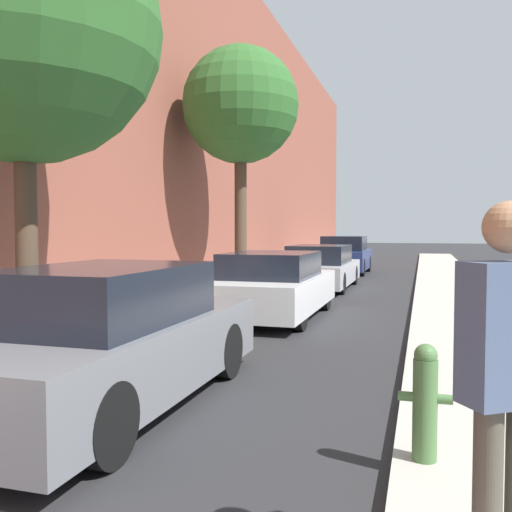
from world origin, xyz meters
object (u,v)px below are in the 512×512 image
(parked_car_silver, at_px, (321,268))
(street_tree_far, at_px, (240,107))
(street_tree_near, at_px, (22,25))
(pedestrian, at_px, (506,368))
(parked_car_white, at_px, (273,286))
(parked_car_grey, at_px, (110,340))
(parked_car_navy, at_px, (345,256))
(fire_hydrant, at_px, (425,401))

(parked_car_silver, height_order, street_tree_far, street_tree_far)
(street_tree_near, xyz_separation_m, pedestrian, (5.08, -3.03, -3.12))
(parked_car_white, relative_size, street_tree_near, 0.73)
(parked_car_grey, height_order, parked_car_navy, parked_car_navy)
(parked_car_grey, bearing_deg, street_tree_near, 152.63)
(parked_car_silver, distance_m, street_tree_near, 11.63)
(street_tree_near, distance_m, fire_hydrant, 6.24)
(parked_car_white, xyz_separation_m, street_tree_near, (-1.81, -5.08, 3.63))
(parked_car_silver, distance_m, parked_car_navy, 5.90)
(parked_car_grey, distance_m, parked_car_white, 5.96)
(parked_car_grey, distance_m, pedestrian, 4.04)
(street_tree_near, bearing_deg, parked_car_grey, -27.37)
(parked_car_navy, relative_size, street_tree_far, 0.65)
(street_tree_near, bearing_deg, fire_hydrant, -18.98)
(parked_car_silver, bearing_deg, street_tree_far, -112.02)
(parked_car_grey, bearing_deg, street_tree_far, 99.27)
(fire_hydrant, bearing_deg, parked_car_grey, 166.13)
(parked_car_silver, bearing_deg, parked_car_white, -89.42)
(fire_hydrant, distance_m, pedestrian, 1.56)
(street_tree_far, relative_size, pedestrian, 3.42)
(street_tree_near, bearing_deg, parked_car_silver, 80.89)
(parked_car_navy, xyz_separation_m, street_tree_far, (-1.34, -9.38, 4.11))
(parked_car_silver, distance_m, street_tree_far, 5.63)
(parked_car_grey, xyz_separation_m, street_tree_near, (-1.70, 0.88, 3.60))
(parked_car_silver, xyz_separation_m, parked_car_navy, (-0.07, 5.90, 0.09))
(parked_car_grey, bearing_deg, parked_car_silver, 89.75)
(parked_car_white, height_order, street_tree_far, street_tree_far)
(parked_car_silver, relative_size, pedestrian, 2.57)
(parked_car_navy, bearing_deg, parked_car_silver, -89.34)
(fire_hydrant, xyz_separation_m, pedestrian, (0.35, -1.40, 0.60))
(parked_car_grey, distance_m, parked_car_navy, 17.68)
(parked_car_grey, bearing_deg, pedestrian, -32.43)
(parked_car_silver, bearing_deg, pedestrian, -76.54)
(street_tree_near, relative_size, fire_hydrant, 6.88)
(parked_car_white, distance_m, parked_car_navy, 11.73)
(parked_car_grey, relative_size, street_tree_far, 0.69)
(pedestrian, bearing_deg, fire_hydrant, 70.18)
(parked_car_silver, xyz_separation_m, street_tree_near, (-1.75, -10.90, 3.66))
(parked_car_grey, relative_size, parked_car_white, 1.00)
(pedestrian, bearing_deg, street_tree_far, 80.71)
(parked_car_silver, bearing_deg, street_tree_near, -99.11)
(parked_car_silver, relative_size, street_tree_far, 0.75)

